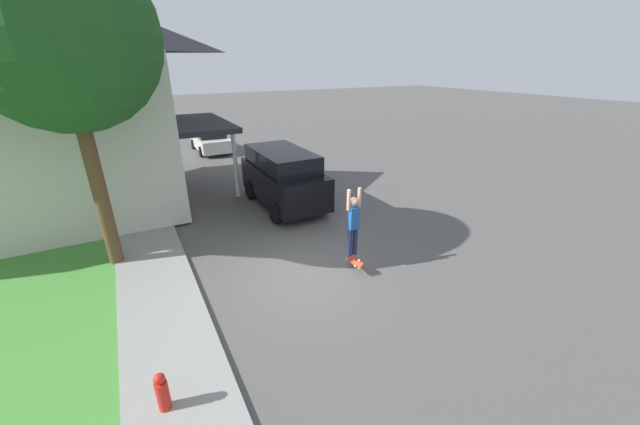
{
  "coord_description": "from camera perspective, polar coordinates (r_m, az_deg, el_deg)",
  "views": [
    {
      "loc": [
        -3.61,
        -7.48,
        5.26
      ],
      "look_at": [
        1.03,
        0.99,
        1.15
      ],
      "focal_mm": 20.0,
      "sensor_mm": 36.0,
      "label": 1
    }
  ],
  "objects": [
    {
      "name": "fire_hydrant",
      "position": [
        6.78,
        -23.92,
        -24.77
      ],
      "size": [
        0.2,
        0.2,
        0.72
      ],
      "color": "red",
      "rests_on": "sidewalk"
    },
    {
      "name": "lawn_tree_near",
      "position": [
        10.41,
        -36.23,
        21.87
      ],
      "size": [
        4.27,
        4.27,
        7.86
      ],
      "color": "brown",
      "rests_on": "lawn"
    },
    {
      "name": "skateboarder",
      "position": [
        9.17,
        5.31,
        -1.54
      ],
      "size": [
        0.41,
        0.22,
        1.86
      ],
      "color": "#192347",
      "rests_on": "ground_plane"
    },
    {
      "name": "ground_plane",
      "position": [
        9.84,
        -2.54,
        -9.34
      ],
      "size": [
        120.0,
        120.0,
        0.0
      ],
      "primitive_type": "plane",
      "color": "#54514F"
    },
    {
      "name": "suv_parked",
      "position": [
        13.83,
        -5.91,
        5.69
      ],
      "size": [
        2.08,
        4.44,
        2.19
      ],
      "color": "black",
      "rests_on": "ground_plane"
    },
    {
      "name": "skateboard",
      "position": [
        9.74,
        5.48,
        -7.65
      ],
      "size": [
        0.27,
        0.8,
        0.29
      ],
      "color": "#B73D23",
      "rests_on": "ground_plane"
    },
    {
      "name": "sidewalk",
      "position": [
        14.46,
        -26.59,
        -0.67
      ],
      "size": [
        1.8,
        80.0,
        0.1
      ],
      "color": "gray",
      "rests_on": "ground_plane"
    },
    {
      "name": "car_down_street",
      "position": [
        23.88,
        -17.14,
        10.99
      ],
      "size": [
        1.89,
        4.11,
        1.4
      ],
      "color": "silver",
      "rests_on": "ground_plane"
    },
    {
      "name": "lawn_tree_far",
      "position": [
        18.57,
        -32.69,
        16.33
      ],
      "size": [
        3.95,
        3.95,
        6.11
      ],
      "color": "brown",
      "rests_on": "lawn"
    }
  ]
}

